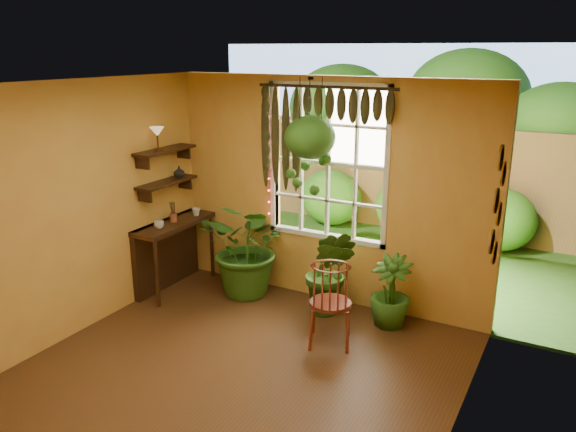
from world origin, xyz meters
name	(u,v)px	position (x,y,z in m)	size (l,w,h in m)	color
floor	(220,388)	(0.00, 0.00, 0.00)	(4.50, 4.50, 0.00)	#4E2C16
ceiling	(208,87)	(0.00, 0.00, 2.70)	(4.50, 4.50, 0.00)	white
wall_back	(326,193)	(0.00, 2.25, 1.35)	(4.00, 4.00, 0.00)	gold
wall_left	(53,217)	(-2.00, 0.00, 1.35)	(4.50, 4.50, 0.00)	gold
wall_right	(454,298)	(2.00, 0.00, 1.35)	(4.50, 4.50, 0.00)	gold
window	(328,163)	(0.00, 2.28, 1.70)	(1.52, 0.10, 1.86)	white
valance_vine	(318,114)	(-0.08, 2.16, 2.28)	(1.70, 0.12, 1.10)	#331F0D
string_lights	(268,155)	(-0.76, 2.19, 1.75)	(0.03, 0.03, 1.54)	#FF2633
wall_plates	(497,207)	(1.98, 1.79, 1.55)	(0.04, 0.32, 1.10)	#FFEDD0
counter_ledge	(169,246)	(-1.91, 1.60, 0.55)	(0.40, 1.20, 0.90)	#331F0D
shelf_lower	(167,182)	(-1.88, 1.60, 1.40)	(0.25, 0.90, 0.04)	#331F0D
shelf_upper	(165,150)	(-1.88, 1.60, 1.80)	(0.25, 0.90, 0.04)	#331F0D
backyard	(442,144)	(0.24, 6.87, 1.28)	(14.00, 10.00, 12.00)	#2A5217
windsor_chair	(330,315)	(0.54, 1.21, 0.34)	(0.57, 0.58, 1.17)	maroon
potted_plant_left	(250,248)	(-0.86, 1.88, 0.62)	(1.12, 0.97, 1.25)	#1F4913
potted_plant_mid	(330,272)	(0.24, 1.87, 0.52)	(0.58, 0.47, 1.05)	#1F4913
potted_plant_right	(390,291)	(0.95, 1.93, 0.41)	(0.46, 0.46, 0.82)	#1F4913
hanging_basket	(310,144)	(-0.10, 1.99, 1.96)	(0.58, 0.58, 1.31)	black
cup_a	(159,225)	(-1.78, 1.30, 0.95)	(0.12, 0.12, 0.09)	silver
cup_b	(196,212)	(-1.72, 1.95, 0.95)	(0.10, 0.10, 0.10)	beige
brush_jar	(173,212)	(-1.80, 1.59, 1.03)	(0.09, 0.09, 0.33)	brown
shelf_vase	(179,172)	(-1.87, 1.83, 1.49)	(0.14, 0.14, 0.14)	#B2AD99
tiffany_lamp	(157,133)	(-1.86, 1.46, 2.03)	(0.17, 0.17, 0.28)	brown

